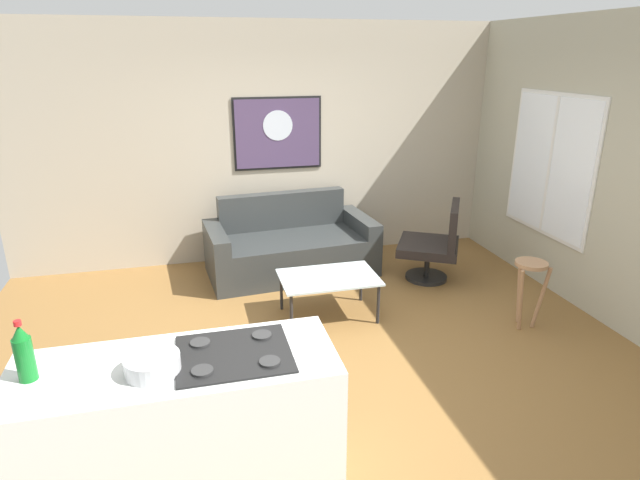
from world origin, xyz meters
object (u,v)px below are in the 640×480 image
at_px(couch, 290,248).
at_px(mixing_bowl, 152,365).
at_px(coffee_table, 329,280).
at_px(wall_painting, 278,133).
at_px(soda_bottle, 24,353).
at_px(bar_stool, 529,279).
at_px(armchair, 436,244).

relative_size(couch, mixing_bowl, 7.10).
bearing_deg(mixing_bowl, couch, 67.85).
bearing_deg(coffee_table, wall_painting, 95.13).
relative_size(coffee_table, soda_bottle, 2.87).
bearing_deg(bar_stool, wall_painting, 128.25).
bearing_deg(soda_bottle, bar_stool, 19.47).
xyz_separation_m(armchair, bar_stool, (0.34, -1.22, 0.06)).
distance_m(soda_bottle, wall_painting, 4.22).
relative_size(soda_bottle, wall_painting, 0.31).
height_order(mixing_bowl, wall_painting, wall_painting).
xyz_separation_m(mixing_bowl, wall_painting, (1.32, 3.82, 0.57)).
bearing_deg(wall_painting, armchair, -37.32).
bearing_deg(armchair, bar_stool, -74.32).
relative_size(couch, armchair, 2.18).
distance_m(mixing_bowl, wall_painting, 4.08).
xyz_separation_m(couch, wall_painting, (-0.02, 0.54, 1.25)).
bearing_deg(bar_stool, mixing_bowl, -155.97).
height_order(armchair, soda_bottle, soda_bottle).
bearing_deg(armchair, wall_painting, 142.68).
bearing_deg(armchair, couch, 157.41).
height_order(bar_stool, mixing_bowl, mixing_bowl).
xyz_separation_m(couch, armchair, (1.53, -0.64, 0.14)).
relative_size(bar_stool, wall_painting, 0.62).
bearing_deg(armchair, mixing_bowl, -137.27).
relative_size(coffee_table, armchair, 1.03).
bearing_deg(soda_bottle, mixing_bowl, -8.42).
height_order(couch, wall_painting, wall_painting).
bearing_deg(mixing_bowl, armchair, 42.73).
bearing_deg(armchair, soda_bottle, -143.48).
height_order(couch, armchair, armchair).
distance_m(couch, armchair, 1.66).
relative_size(coffee_table, wall_painting, 0.88).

